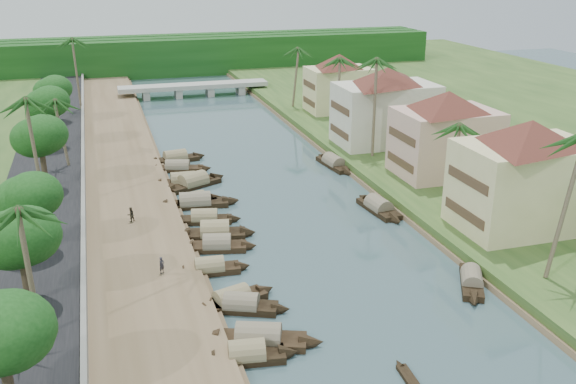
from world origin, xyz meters
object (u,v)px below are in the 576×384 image
object	(u,v)px
bridge	(194,87)
person_near	(162,265)
sampan_1	(247,355)
building_near	(526,174)
sampan_0	(259,339)

from	to	relation	value
bridge	person_near	bearing A→B (deg)	-100.93
bridge	sampan_1	world-z (taller)	bridge
bridge	sampan_1	distance (m)	86.35
sampan_1	building_near	bearing A→B (deg)	30.21
sampan_0	sampan_1	size ratio (longest dim) A/B	1.27
bridge	person_near	world-z (taller)	bridge
person_near	building_near	bearing A→B (deg)	-36.76
building_near	person_near	world-z (taller)	building_near
building_near	person_near	xyz separation A→B (m)	(-33.12, 0.87, -4.88)
sampan_0	person_near	distance (m)	12.26
building_near	sampan_1	size ratio (longest dim) A/B	2.05
sampan_1	bridge	bearing A→B (deg)	91.49
person_near	sampan_1	bearing A→B (deg)	-107.44
building_near	sampan_1	distance (m)	31.91
sampan_1	person_near	distance (m)	13.30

